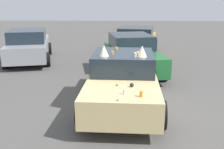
{
  "coord_description": "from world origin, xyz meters",
  "views": [
    {
      "loc": [
        -6.98,
        0.1,
        2.89
      ],
      "look_at": [
        0.0,
        0.3,
        0.9
      ],
      "focal_mm": 42.68,
      "sensor_mm": 36.0,
      "label": 1
    }
  ],
  "objects": [
    {
      "name": "parked_sedan_far_left",
      "position": [
        5.48,
        4.44,
        0.76
      ],
      "size": [
        4.68,
        2.71,
        1.51
      ],
      "rotation": [
        0.0,
        0.0,
        0.23
      ],
      "color": "gray",
      "rests_on": "ground"
    },
    {
      "name": "art_car_decorated",
      "position": [
        0.05,
        -0.0,
        0.73
      ],
      "size": [
        4.39,
        2.19,
        1.75
      ],
      "rotation": [
        0.0,
        0.0,
        3.1
      ],
      "color": "#D8BC7F",
      "rests_on": "ground"
    },
    {
      "name": "parked_sedan_near_right",
      "position": [
        7.15,
        -0.8,
        0.75
      ],
      "size": [
        4.58,
        2.64,
        1.48
      ],
      "rotation": [
        0.0,
        0.0,
        -0.18
      ],
      "color": "gold",
      "rests_on": "ground"
    },
    {
      "name": "parked_sedan_row_back_far",
      "position": [
        3.53,
        -0.4,
        0.75
      ],
      "size": [
        4.37,
        2.52,
        1.51
      ],
      "rotation": [
        0.0,
        0.0,
        3.34
      ],
      "color": "#1E602D",
      "rests_on": "ground"
    },
    {
      "name": "ground_plane",
      "position": [
        0.0,
        0.0,
        0.0
      ],
      "size": [
        60.0,
        60.0,
        0.0
      ],
      "primitive_type": "plane",
      "color": "#514F4C"
    }
  ]
}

